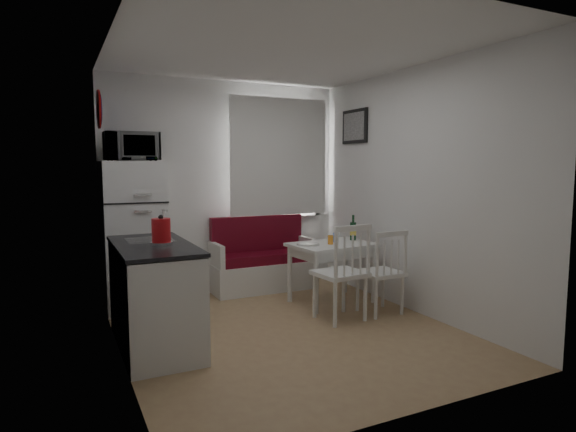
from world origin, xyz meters
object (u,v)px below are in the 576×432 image
(dining_table, at_px, (332,250))
(chair_right, at_px, (386,263))
(wine_bottle, at_px, (353,228))
(microwave, at_px, (131,147))
(chair_left, at_px, (346,262))
(kettle, at_px, (161,231))
(bench, at_px, (262,266))
(fridge, at_px, (134,235))
(kitchen_counter, at_px, (154,294))

(dining_table, distance_m, chair_right, 0.71)
(wine_bottle, bearing_deg, microwave, 165.60)
(chair_left, relative_size, microwave, 0.96)
(chair_left, distance_m, kettle, 1.83)
(bench, bearing_deg, dining_table, -60.63)
(chair_right, bearing_deg, fridge, 147.25)
(bench, bearing_deg, fridge, -175.98)
(chair_left, height_order, kettle, kettle)
(kitchen_counter, xyz_separation_m, wine_bottle, (2.43, 0.58, 0.38))
(microwave, bearing_deg, wine_bottle, -14.40)
(dining_table, xyz_separation_m, fridge, (-2.06, 0.77, 0.20))
(bench, xyz_separation_m, chair_left, (0.24, -1.55, 0.31))
(bench, xyz_separation_m, wine_bottle, (0.84, -0.78, 0.53))
(microwave, relative_size, wine_bottle, 1.83)
(kettle, bearing_deg, fridge, 91.26)
(chair_left, distance_m, microwave, 2.56)
(fridge, bearing_deg, chair_left, -38.54)
(microwave, xyz_separation_m, kettle, (0.03, -1.32, -0.74))
(microwave, bearing_deg, chair_left, -37.56)
(dining_table, height_order, wine_bottle, wine_bottle)
(chair_right, bearing_deg, kettle, 177.45)
(kettle, bearing_deg, dining_table, 16.46)
(chair_right, xyz_separation_m, wine_bottle, (0.10, 0.76, 0.28))
(bench, relative_size, kettle, 5.21)
(fridge, xyz_separation_m, kettle, (0.03, -1.37, 0.22))
(kitchen_counter, bearing_deg, microwave, 89.06)
(microwave, height_order, kettle, microwave)
(chair_left, distance_m, fridge, 2.32)
(chair_left, xyz_separation_m, chair_right, (0.50, 0.01, -0.06))
(chair_left, distance_m, wine_bottle, 1.00)
(dining_table, relative_size, chair_left, 1.82)
(chair_left, relative_size, fridge, 0.33)
(chair_right, distance_m, microwave, 2.95)
(chair_left, height_order, microwave, microwave)
(bench, height_order, wine_bottle, wine_bottle)
(kitchen_counter, distance_m, microwave, 1.77)
(fridge, height_order, kettle, fridge)
(dining_table, bearing_deg, kitchen_counter, -172.49)
(kitchen_counter, distance_m, chair_right, 2.34)
(kitchen_counter, height_order, wine_bottle, kitchen_counter)
(fridge, height_order, wine_bottle, fridge)
(fridge, bearing_deg, kitchen_counter, -90.90)
(chair_left, xyz_separation_m, fridge, (-1.81, 1.44, 0.19))
(wine_bottle, bearing_deg, chair_right, -97.47)
(chair_left, relative_size, kettle, 2.14)
(bench, relative_size, dining_table, 1.33)
(bench, height_order, microwave, microwave)
(wine_bottle, bearing_deg, chair_left, -127.86)
(chair_right, bearing_deg, chair_left, -179.88)
(kitchen_counter, distance_m, kettle, 0.58)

